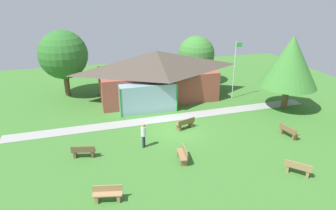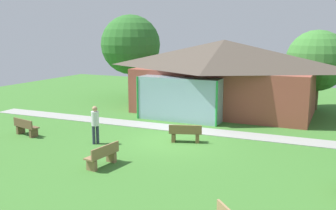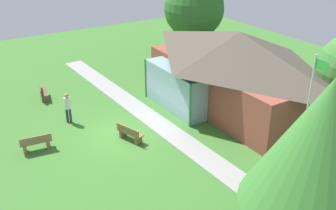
{
  "view_description": "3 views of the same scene",
  "coord_description": "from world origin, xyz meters",
  "px_view_note": "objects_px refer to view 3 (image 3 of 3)",
  "views": [
    {
      "loc": [
        -6.34,
        -19.93,
        10.4
      ],
      "look_at": [
        -0.23,
        1.76,
        1.38
      ],
      "focal_mm": 32.91,
      "sensor_mm": 36.0,
      "label": 1
    },
    {
      "loc": [
        6.99,
        -15.62,
        4.97
      ],
      "look_at": [
        -0.74,
        1.2,
        1.44
      ],
      "focal_mm": 40.71,
      "sensor_mm": 36.0,
      "label": 2
    },
    {
      "loc": [
        16.52,
        -7.71,
        10.29
      ],
      "look_at": [
        0.29,
        2.59,
        1.23
      ],
      "focal_mm": 42.51,
      "sensor_mm": 36.0,
      "label": 3
    }
  ],
  "objects_px": {
    "pavilion": "(234,68)",
    "flagpole": "(308,111)",
    "bench_mid_left": "(43,93)",
    "bench_front_center": "(36,143)",
    "tree_east_hedge": "(324,145)",
    "bench_rear_near_path": "(130,134)",
    "visitor_strolling_lawn": "(68,106)",
    "tree_behind_pavilion_left": "(194,9)"
  },
  "relations": [
    {
      "from": "tree_behind_pavilion_left",
      "to": "visitor_strolling_lawn",
      "type": "bearing_deg",
      "value": -66.98
    },
    {
      "from": "bench_front_center",
      "to": "tree_east_hedge",
      "type": "bearing_deg",
      "value": -55.62
    },
    {
      "from": "bench_rear_near_path",
      "to": "tree_behind_pavilion_left",
      "type": "xyz_separation_m",
      "value": [
        -8.75,
        10.18,
        3.63
      ]
    },
    {
      "from": "tree_behind_pavilion_left",
      "to": "bench_rear_near_path",
      "type": "bearing_deg",
      "value": -49.34
    },
    {
      "from": "pavilion",
      "to": "visitor_strolling_lawn",
      "type": "distance_m",
      "value": 9.68
    },
    {
      "from": "tree_behind_pavilion_left",
      "to": "tree_east_hedge",
      "type": "bearing_deg",
      "value": -24.91
    },
    {
      "from": "visitor_strolling_lawn",
      "to": "tree_behind_pavilion_left",
      "type": "bearing_deg",
      "value": -122.58
    },
    {
      "from": "pavilion",
      "to": "visitor_strolling_lawn",
      "type": "relative_size",
      "value": 6.7
    },
    {
      "from": "visitor_strolling_lawn",
      "to": "tree_east_hedge",
      "type": "distance_m",
      "value": 14.19
    },
    {
      "from": "bench_mid_left",
      "to": "flagpole",
      "type": "bearing_deg",
      "value": 39.58
    },
    {
      "from": "pavilion",
      "to": "bench_front_center",
      "type": "height_order",
      "value": "pavilion"
    },
    {
      "from": "bench_front_center",
      "to": "tree_behind_pavilion_left",
      "type": "distance_m",
      "value": 16.52
    },
    {
      "from": "pavilion",
      "to": "tree_east_hedge",
      "type": "bearing_deg",
      "value": -28.48
    },
    {
      "from": "bench_rear_near_path",
      "to": "visitor_strolling_lawn",
      "type": "relative_size",
      "value": 0.9
    },
    {
      "from": "visitor_strolling_lawn",
      "to": "tree_east_hedge",
      "type": "xyz_separation_m",
      "value": [
        13.38,
        3.5,
        3.18
      ]
    },
    {
      "from": "bench_rear_near_path",
      "to": "bench_mid_left",
      "type": "xyz_separation_m",
      "value": [
        -7.55,
        -2.17,
        0.0
      ]
    },
    {
      "from": "bench_rear_near_path",
      "to": "tree_east_hedge",
      "type": "height_order",
      "value": "tree_east_hedge"
    },
    {
      "from": "flagpole",
      "to": "tree_east_hedge",
      "type": "xyz_separation_m",
      "value": [
        3.29,
        -3.47,
        1.18
      ]
    },
    {
      "from": "bench_rear_near_path",
      "to": "pavilion",
      "type": "bearing_deg",
      "value": 75.94
    },
    {
      "from": "pavilion",
      "to": "flagpole",
      "type": "distance_m",
      "value": 7.31
    },
    {
      "from": "tree_east_hedge",
      "to": "pavilion",
      "type": "bearing_deg",
      "value": 151.52
    },
    {
      "from": "flagpole",
      "to": "tree_behind_pavilion_left",
      "type": "xyz_separation_m",
      "value": [
        -15.23,
        5.13,
        1.01
      ]
    },
    {
      "from": "bench_mid_left",
      "to": "bench_front_center",
      "type": "bearing_deg",
      "value": -7.2
    },
    {
      "from": "pavilion",
      "to": "tree_behind_pavilion_left",
      "type": "height_order",
      "value": "tree_behind_pavilion_left"
    },
    {
      "from": "visitor_strolling_lawn",
      "to": "bench_rear_near_path",
      "type": "bearing_deg",
      "value": 152.38
    },
    {
      "from": "bench_rear_near_path",
      "to": "tree_behind_pavilion_left",
      "type": "height_order",
      "value": "tree_behind_pavilion_left"
    },
    {
      "from": "pavilion",
      "to": "tree_east_hedge",
      "type": "relative_size",
      "value": 1.83
    },
    {
      "from": "visitor_strolling_lawn",
      "to": "bench_front_center",
      "type": "bearing_deg",
      "value": 74.52
    },
    {
      "from": "pavilion",
      "to": "tree_east_hedge",
      "type": "distance_m",
      "value": 11.82
    },
    {
      "from": "tree_behind_pavilion_left",
      "to": "pavilion",
      "type": "bearing_deg",
      "value": -20.17
    },
    {
      "from": "flagpole",
      "to": "visitor_strolling_lawn",
      "type": "xyz_separation_m",
      "value": [
        -10.09,
        -6.97,
        -2.01
      ]
    },
    {
      "from": "bench_front_center",
      "to": "tree_behind_pavilion_left",
      "type": "xyz_separation_m",
      "value": [
        -7.13,
        14.45,
        3.63
      ]
    },
    {
      "from": "flagpole",
      "to": "visitor_strolling_lawn",
      "type": "distance_m",
      "value": 12.42
    },
    {
      "from": "flagpole",
      "to": "bench_rear_near_path",
      "type": "bearing_deg",
      "value": -142.07
    },
    {
      "from": "bench_mid_left",
      "to": "bench_rear_near_path",
      "type": "bearing_deg",
      "value": 28.38
    },
    {
      "from": "bench_mid_left",
      "to": "tree_east_hedge",
      "type": "height_order",
      "value": "tree_east_hedge"
    },
    {
      "from": "flagpole",
      "to": "bench_front_center",
      "type": "bearing_deg",
      "value": -130.99
    },
    {
      "from": "pavilion",
      "to": "flagpole",
      "type": "bearing_deg",
      "value": -16.73
    },
    {
      "from": "flagpole",
      "to": "bench_rear_near_path",
      "type": "distance_m",
      "value": 8.63
    },
    {
      "from": "flagpole",
      "to": "bench_front_center",
      "type": "distance_m",
      "value": 12.63
    },
    {
      "from": "visitor_strolling_lawn",
      "to": "bench_mid_left",
      "type": "bearing_deg",
      "value": -51.89
    },
    {
      "from": "pavilion",
      "to": "bench_front_center",
      "type": "distance_m",
      "value": 11.64
    }
  ]
}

